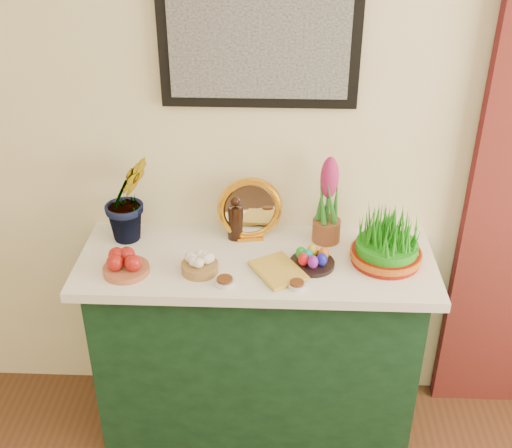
{
  "coord_description": "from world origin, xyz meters",
  "views": [
    {
      "loc": [
        0.05,
        -0.11,
        2.27
      ],
      "look_at": [
        -0.04,
        1.95,
        1.07
      ],
      "focal_mm": 45.0,
      "sensor_mm": 36.0,
      "label": 1
    }
  ],
  "objects_px": {
    "sideboard": "(256,348)",
    "book": "(260,276)",
    "hyacinth_green": "(127,186)",
    "mirror": "(250,210)",
    "wheatgrass_sabzeh": "(388,240)"
  },
  "relations": [
    {
      "from": "mirror",
      "to": "book",
      "type": "bearing_deg",
      "value": -80.11
    },
    {
      "from": "hyacinth_green",
      "to": "mirror",
      "type": "bearing_deg",
      "value": -35.3
    },
    {
      "from": "sideboard",
      "to": "mirror",
      "type": "height_order",
      "value": "mirror"
    },
    {
      "from": "hyacinth_green",
      "to": "mirror",
      "type": "height_order",
      "value": "hyacinth_green"
    },
    {
      "from": "sideboard",
      "to": "wheatgrass_sabzeh",
      "type": "relative_size",
      "value": 4.69
    },
    {
      "from": "book",
      "to": "wheatgrass_sabzeh",
      "type": "relative_size",
      "value": 0.74
    },
    {
      "from": "sideboard",
      "to": "mirror",
      "type": "bearing_deg",
      "value": 102.31
    },
    {
      "from": "mirror",
      "to": "wheatgrass_sabzeh",
      "type": "relative_size",
      "value": 0.99
    },
    {
      "from": "mirror",
      "to": "book",
      "type": "relative_size",
      "value": 1.33
    },
    {
      "from": "sideboard",
      "to": "wheatgrass_sabzeh",
      "type": "bearing_deg",
      "value": -0.81
    },
    {
      "from": "book",
      "to": "hyacinth_green",
      "type": "bearing_deg",
      "value": 122.05
    },
    {
      "from": "hyacinth_green",
      "to": "wheatgrass_sabzeh",
      "type": "distance_m",
      "value": 1.04
    },
    {
      "from": "sideboard",
      "to": "book",
      "type": "xyz_separation_m",
      "value": [
        0.02,
        -0.15,
        0.48
      ]
    },
    {
      "from": "sideboard",
      "to": "mirror",
      "type": "xyz_separation_m",
      "value": [
        -0.03,
        0.15,
        0.59
      ]
    },
    {
      "from": "sideboard",
      "to": "hyacinth_green",
      "type": "relative_size",
      "value": 2.72
    }
  ]
}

